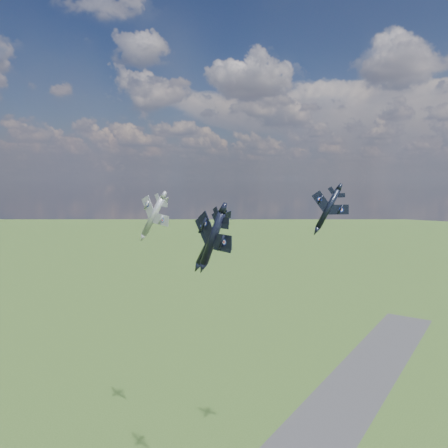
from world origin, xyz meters
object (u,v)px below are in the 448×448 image
Objects in this scene: jet_lead_navy at (210,241)px; jet_left_silver at (153,217)px; jet_right_navy at (213,238)px; jet_high_navy at (328,209)px.

jet_lead_navy is 0.86× the size of jet_left_silver.
jet_lead_navy is 36.88m from jet_left_silver.
jet_high_navy reaches higher than jet_right_navy.
jet_lead_navy is at bearing 142.91° from jet_right_navy.
jet_high_navy is at bearing 12.82° from jet_left_silver.
jet_high_navy is 0.77× the size of jet_left_silver.
jet_right_navy is 0.99× the size of jet_high_navy.
jet_right_navy is at bearing -34.22° from jet_left_silver.
jet_left_silver is at bearing 170.19° from jet_high_navy.
jet_right_navy reaches higher than jet_lead_navy.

